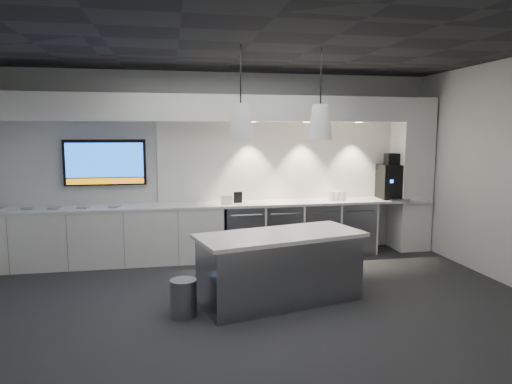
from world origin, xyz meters
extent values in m
plane|color=#28292B|center=(0.00, 0.00, 0.00)|extent=(7.00, 7.00, 0.00)
plane|color=black|center=(0.00, 0.00, 3.00)|extent=(7.00, 7.00, 0.00)
plane|color=silver|center=(0.00, 2.50, 1.50)|extent=(7.00, 0.00, 7.00)
plane|color=silver|center=(0.00, -2.50, 1.50)|extent=(7.00, 0.00, 7.00)
cube|color=white|center=(0.00, 2.17, 0.88)|extent=(6.80, 0.65, 0.04)
cube|color=white|center=(-1.75, 2.17, 0.43)|extent=(3.30, 0.63, 0.86)
cube|color=gray|center=(0.25, 2.17, 0.42)|extent=(0.60, 0.61, 0.85)
cube|color=gray|center=(0.88, 2.17, 0.42)|extent=(0.60, 0.61, 0.85)
cube|color=gray|center=(1.51, 2.17, 0.42)|extent=(0.60, 0.61, 0.85)
cube|color=gray|center=(2.14, 2.17, 0.42)|extent=(0.60, 0.61, 0.85)
cube|color=white|center=(1.20, 2.48, 1.55)|extent=(4.60, 0.03, 1.30)
cube|color=white|center=(0.00, 2.20, 2.40)|extent=(6.90, 0.60, 0.40)
cube|color=white|center=(3.20, 2.20, 1.30)|extent=(0.55, 0.55, 2.60)
cube|color=black|center=(-1.90, 2.45, 1.56)|extent=(1.25, 0.06, 0.72)
cube|color=blue|center=(-1.90, 2.42, 1.60)|extent=(1.17, 0.00, 0.54)
cube|color=orange|center=(-1.90, 2.42, 1.27)|extent=(1.17, 0.00, 0.09)
cube|color=gray|center=(0.37, 0.14, 0.40)|extent=(2.01, 1.18, 0.79)
cube|color=white|center=(0.37, 0.14, 0.81)|extent=(2.12, 1.30, 0.05)
cylinder|color=gray|center=(-0.79, -0.10, 0.21)|extent=(0.38, 0.38, 0.42)
cube|color=black|center=(2.85, 2.20, 1.19)|extent=(0.47, 0.52, 0.58)
cube|color=black|center=(2.85, 2.20, 1.58)|extent=(0.26, 0.26, 0.19)
cube|color=gray|center=(2.85, 1.95, 0.92)|extent=(0.34, 0.23, 0.03)
cube|color=black|center=(0.16, 2.17, 0.99)|extent=(0.14, 0.04, 0.18)
cube|color=white|center=(-0.03, 2.05, 0.97)|extent=(0.18, 0.02, 0.14)
cube|color=#9D9D9D|center=(-2.99, 2.17, 0.91)|extent=(0.17, 0.17, 0.02)
cube|color=#9D9D9D|center=(-2.61, 2.12, 0.91)|extent=(0.17, 0.17, 0.02)
cube|color=#9D9D9D|center=(-2.20, 2.11, 0.91)|extent=(0.19, 0.19, 0.02)
cube|color=#9D9D9D|center=(-1.74, 2.12, 0.91)|extent=(0.19, 0.19, 0.02)
cone|color=white|center=(-0.10, 0.14, 2.15)|extent=(0.29, 0.29, 0.41)
cylinder|color=black|center=(-0.10, 0.14, 2.70)|extent=(0.02, 0.02, 0.70)
cone|color=white|center=(0.84, 0.14, 2.15)|extent=(0.29, 0.29, 0.41)
cylinder|color=black|center=(0.84, 0.14, 2.70)|extent=(0.02, 0.02, 0.70)
camera|label=1|loc=(-0.90, -5.02, 2.03)|focal=32.00mm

